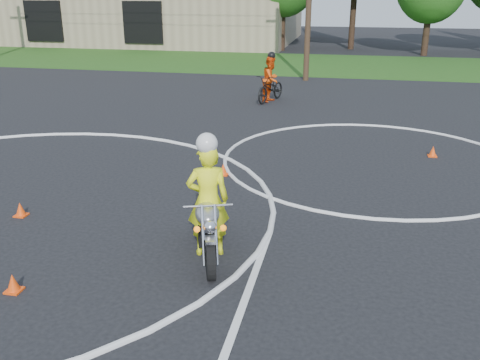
# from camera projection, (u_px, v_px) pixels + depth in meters

# --- Properties ---
(grass_strip) EXTENTS (120.00, 10.00, 0.02)m
(grass_strip) POSITION_uv_depth(u_px,v_px,m) (235.00, 62.00, 33.64)
(grass_strip) COLOR #1E4714
(grass_strip) RESTS_ON ground
(course_markings) EXTENTS (19.05, 19.05, 0.12)m
(course_markings) POSITION_uv_depth(u_px,v_px,m) (116.00, 192.00, 12.40)
(course_markings) COLOR silver
(course_markings) RESTS_ON ground
(primary_motorcycle) EXTENTS (0.99, 2.21, 1.20)m
(primary_motorcycle) POSITION_uv_depth(u_px,v_px,m) (207.00, 226.00, 9.26)
(primary_motorcycle) COLOR black
(primary_motorcycle) RESTS_ON ground
(rider_primary_grp) EXTENTS (0.86, 0.70, 2.24)m
(rider_primary_grp) POSITION_uv_depth(u_px,v_px,m) (208.00, 197.00, 9.22)
(rider_primary_grp) COLOR #F5FF1A
(rider_primary_grp) RESTS_ON ground
(rider_second_grp) EXTENTS (1.34, 2.23, 2.03)m
(rider_second_grp) POSITION_uv_depth(u_px,v_px,m) (271.00, 84.00, 21.94)
(rider_second_grp) COLOR black
(rider_second_grp) RESTS_ON ground
(traffic_cones) EXTENTS (14.94, 11.15, 0.30)m
(traffic_cones) POSITION_uv_depth(u_px,v_px,m) (240.00, 209.00, 11.13)
(traffic_cones) COLOR #FF490D
(traffic_cones) RESTS_ON ground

